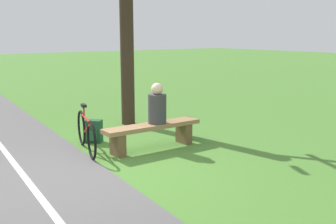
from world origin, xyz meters
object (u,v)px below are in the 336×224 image
(person_seated, at_px, (157,106))
(backpack, at_px, (93,131))
(tree_far_left, at_px, (127,31))
(bicycle, at_px, (86,132))
(bench, at_px, (153,131))

(person_seated, distance_m, backpack, 1.49)
(person_seated, bearing_deg, tree_far_left, -106.12)
(person_seated, xyz_separation_m, tree_far_left, (-0.65, -2.16, 1.40))
(person_seated, xyz_separation_m, backpack, (0.80, -1.10, -0.59))
(bicycle, distance_m, backpack, 0.67)
(bicycle, bearing_deg, person_seated, 79.11)
(bench, distance_m, person_seated, 0.49)
(bicycle, height_order, tree_far_left, tree_far_left)
(backpack, xyz_separation_m, tree_far_left, (-1.45, -1.06, 1.99))
(bicycle, xyz_separation_m, backpack, (-0.39, -0.53, -0.14))
(bench, bearing_deg, bicycle, -26.98)
(bench, height_order, backpack, bench)
(person_seated, relative_size, tree_far_left, 0.15)
(bicycle, height_order, backpack, bicycle)
(bicycle, relative_size, tree_far_left, 0.33)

